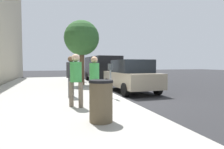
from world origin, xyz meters
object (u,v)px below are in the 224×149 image
object	(u,v)px
pedestrian_bystander	(76,76)
street_tree	(82,38)
trash_bin	(101,101)
parking_officer	(71,73)
traffic_signal	(77,52)
parking_meter	(110,73)
parked_van_far	(102,67)
parked_sedan_near	(131,76)
pedestrian_at_meter	(94,75)

from	to	relation	value
pedestrian_bystander	street_tree	distance (m)	6.90
street_tree	trash_bin	size ratio (longest dim) A/B	4.21
parking_officer	traffic_signal	distance (m)	8.15
parking_meter	parked_van_far	distance (m)	9.04
parked_van_far	trash_bin	world-z (taller)	parked_van_far
pedestrian_bystander	trash_bin	bearing A→B (deg)	-124.81
parking_officer	parked_sedan_near	xyz separation A→B (m)	(1.62, -3.38, -0.27)
pedestrian_at_meter	traffic_signal	bearing A→B (deg)	72.09
parked_sedan_near	parking_meter	bearing A→B (deg)	141.05
parked_sedan_near	street_tree	distance (m)	4.37
pedestrian_at_meter	parked_van_far	xyz separation A→B (m)	(9.25, -2.61, 0.13)
parked_sedan_near	traffic_signal	size ratio (longest dim) A/B	1.23
pedestrian_bystander	traffic_signal	world-z (taller)	traffic_signal
parking_officer	traffic_signal	bearing A→B (deg)	100.37
parking_officer	parked_sedan_near	distance (m)	3.76
pedestrian_bystander	parked_sedan_near	size ratio (longest dim) A/B	0.39
parking_meter	pedestrian_at_meter	world-z (taller)	pedestrian_at_meter
traffic_signal	pedestrian_bystander	bearing A→B (deg)	172.77
street_tree	trash_bin	distance (m)	8.70
street_tree	parked_van_far	bearing A→B (deg)	-31.90
parking_meter	traffic_signal	world-z (taller)	traffic_signal
pedestrian_at_meter	pedestrian_bystander	distance (m)	1.16
parked_van_far	traffic_signal	world-z (taller)	traffic_signal
parking_meter	parking_officer	bearing A→B (deg)	65.98
parking_meter	traffic_signal	xyz separation A→B (m)	(8.61, 0.29, 1.41)
pedestrian_bystander	trash_bin	world-z (taller)	pedestrian_bystander
parked_sedan_near	traffic_signal	xyz separation A→B (m)	(6.31, 2.15, 1.68)
traffic_signal	parking_officer	bearing A→B (deg)	171.20
parking_officer	street_tree	xyz separation A→B (m)	(4.55, -1.12, 2.06)
parked_sedan_near	street_tree	xyz separation A→B (m)	(2.93, 2.25, 2.32)
trash_bin	parking_officer	bearing A→B (deg)	5.57
parking_meter	parked_van_far	bearing A→B (deg)	-11.86
parking_officer	street_tree	bearing A→B (deg)	95.29
pedestrian_bystander	trash_bin	size ratio (longest dim) A/B	1.70
pedestrian_bystander	traffic_signal	size ratio (longest dim) A/B	0.48
parked_sedan_near	trash_bin	xyz separation A→B (m)	(-5.36, 3.01, -0.24)
pedestrian_at_meter	pedestrian_bystander	world-z (taller)	pedestrian_bystander
trash_bin	street_tree	bearing A→B (deg)	-5.25
traffic_signal	pedestrian_at_meter	bearing A→B (deg)	177.07
parking_officer	trash_bin	distance (m)	3.78
parking_officer	parked_van_far	xyz separation A→B (m)	(8.17, -3.38, 0.10)
trash_bin	parking_meter	bearing A→B (deg)	-20.72
trash_bin	pedestrian_bystander	bearing A→B (deg)	12.11
parking_officer	trash_bin	world-z (taller)	parking_officer
pedestrian_bystander	traffic_signal	distance (m)	10.05
parking_officer	pedestrian_bystander	bearing A→B (deg)	-71.48
parking_meter	trash_bin	world-z (taller)	parking_meter
parking_officer	pedestrian_at_meter	bearing A→B (deg)	-35.34
pedestrian_at_meter	street_tree	world-z (taller)	street_tree
parked_van_far	parking_officer	bearing A→B (deg)	157.54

